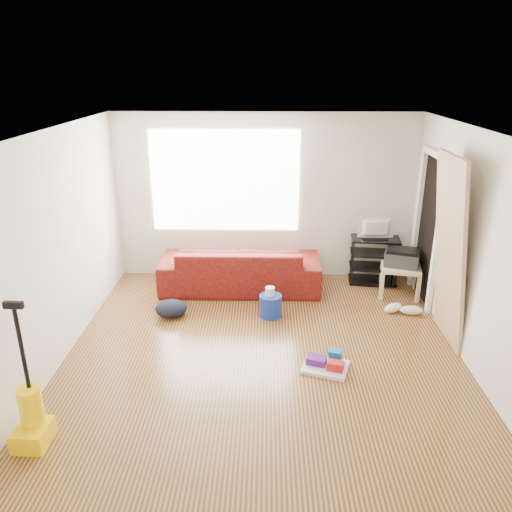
{
  "coord_description": "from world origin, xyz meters",
  "views": [
    {
      "loc": [
        0.02,
        -4.83,
        3.1
      ],
      "look_at": [
        -0.1,
        0.6,
        1.03
      ],
      "focal_mm": 35.0,
      "sensor_mm": 36.0,
      "label": 1
    }
  ],
  "objects_px": {
    "cleaning_tray": "(327,364)",
    "vacuum": "(32,418)",
    "backpack": "(172,316)",
    "tv_stand": "(374,260)",
    "bucket": "(270,316)",
    "sofa": "(241,288)",
    "side_table": "(400,270)"
  },
  "relations": [
    {
      "from": "cleaning_tray",
      "to": "vacuum",
      "type": "bearing_deg",
      "value": -155.94
    },
    {
      "from": "backpack",
      "to": "tv_stand",
      "type": "bearing_deg",
      "value": 15.21
    },
    {
      "from": "cleaning_tray",
      "to": "backpack",
      "type": "xyz_separation_m",
      "value": [
        -1.92,
        1.17,
        -0.05
      ]
    },
    {
      "from": "tv_stand",
      "to": "bucket",
      "type": "xyz_separation_m",
      "value": [
        -1.57,
        -1.14,
        -0.36
      ]
    },
    {
      "from": "tv_stand",
      "to": "backpack",
      "type": "relative_size",
      "value": 1.79
    },
    {
      "from": "sofa",
      "to": "side_table",
      "type": "distance_m",
      "value": 2.34
    },
    {
      "from": "sofa",
      "to": "tv_stand",
      "type": "bearing_deg",
      "value": -172.33
    },
    {
      "from": "sofa",
      "to": "tv_stand",
      "type": "xyz_separation_m",
      "value": [
        2.0,
        0.27,
        0.36
      ]
    },
    {
      "from": "side_table",
      "to": "tv_stand",
      "type": "bearing_deg",
      "value": 126.41
    },
    {
      "from": "sofa",
      "to": "vacuum",
      "type": "bearing_deg",
      "value": 63.42
    },
    {
      "from": "side_table",
      "to": "backpack",
      "type": "distance_m",
      "value": 3.29
    },
    {
      "from": "side_table",
      "to": "vacuum",
      "type": "xyz_separation_m",
      "value": [
        -3.95,
        -3.15,
        -0.13
      ]
    },
    {
      "from": "bucket",
      "to": "cleaning_tray",
      "type": "xyz_separation_m",
      "value": [
        0.61,
        -1.21,
        0.05
      ]
    },
    {
      "from": "tv_stand",
      "to": "side_table",
      "type": "relative_size",
      "value": 1.15
    },
    {
      "from": "sofa",
      "to": "tv_stand",
      "type": "relative_size",
      "value": 3.12
    },
    {
      "from": "bucket",
      "to": "cleaning_tray",
      "type": "bearing_deg",
      "value": -63.34
    },
    {
      "from": "sofa",
      "to": "backpack",
      "type": "xyz_separation_m",
      "value": [
        -0.87,
        -0.91,
        0.0
      ]
    },
    {
      "from": "backpack",
      "to": "vacuum",
      "type": "xyz_separation_m",
      "value": [
        -0.77,
        -2.38,
        0.25
      ]
    },
    {
      "from": "sofa",
      "to": "tv_stand",
      "type": "height_order",
      "value": "tv_stand"
    },
    {
      "from": "cleaning_tray",
      "to": "bucket",
      "type": "bearing_deg",
      "value": 116.66
    },
    {
      "from": "tv_stand",
      "to": "bucket",
      "type": "bearing_deg",
      "value": -138.14
    },
    {
      "from": "vacuum",
      "to": "bucket",
      "type": "bearing_deg",
      "value": 50.45
    },
    {
      "from": "bucket",
      "to": "side_table",
      "type": "bearing_deg",
      "value": 21.45
    },
    {
      "from": "bucket",
      "to": "vacuum",
      "type": "distance_m",
      "value": 3.2
    },
    {
      "from": "sofa",
      "to": "bucket",
      "type": "bearing_deg",
      "value": 116.82
    },
    {
      "from": "sofa",
      "to": "cleaning_tray",
      "type": "relative_size",
      "value": 4.04
    },
    {
      "from": "bucket",
      "to": "sofa",
      "type": "bearing_deg",
      "value": 116.82
    },
    {
      "from": "tv_stand",
      "to": "side_table",
      "type": "xyz_separation_m",
      "value": [
        0.3,
        -0.41,
        0.01
      ]
    },
    {
      "from": "sofa",
      "to": "vacuum",
      "type": "relative_size",
      "value": 1.73
    },
    {
      "from": "bucket",
      "to": "backpack",
      "type": "relative_size",
      "value": 0.71
    },
    {
      "from": "sofa",
      "to": "bucket",
      "type": "height_order",
      "value": "sofa"
    },
    {
      "from": "tv_stand",
      "to": "bucket",
      "type": "relative_size",
      "value": 2.52
    }
  ]
}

